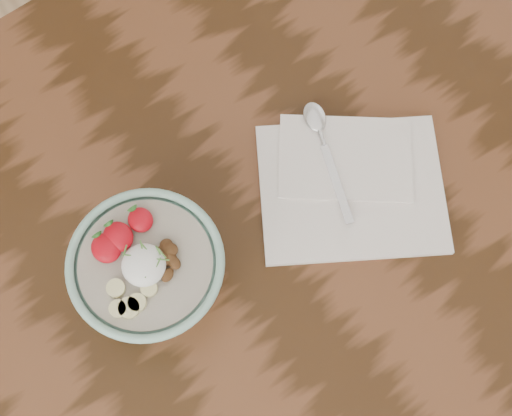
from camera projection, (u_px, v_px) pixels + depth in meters
The scene contains 4 objects.
table at pixel (224, 242), 102.88cm from camera, with size 160.00×90.00×75.00cm.
breakfast_bowl at pixel (149, 271), 85.44cm from camera, with size 18.47×18.47×12.36cm.
napkin at pixel (350, 182), 95.31cm from camera, with size 31.18×29.79×1.50cm.
spoon at pixel (320, 133), 96.31cm from camera, with size 8.50×17.59×0.95cm.
Camera 1 is at (-13.84, -26.29, 164.43)cm, focal length 50.00 mm.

